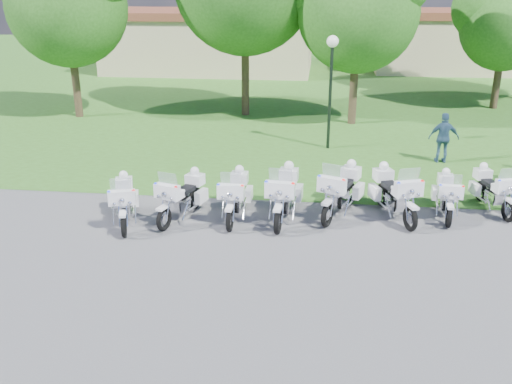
# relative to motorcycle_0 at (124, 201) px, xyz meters

# --- Properties ---
(ground) EXTENTS (100.00, 100.00, 0.00)m
(ground) POSITION_rel_motorcycle_0_xyz_m (3.27, -0.97, -0.64)
(ground) COLOR #545459
(ground) RESTS_ON ground
(grass_lawn) EXTENTS (100.00, 48.00, 0.01)m
(grass_lawn) POSITION_rel_motorcycle_0_xyz_m (3.27, 26.03, -0.63)
(grass_lawn) COLOR #36621F
(grass_lawn) RESTS_ON ground
(motorcycle_0) EXTENTS (1.16, 2.20, 1.52)m
(motorcycle_0) POSITION_rel_motorcycle_0_xyz_m (0.00, 0.00, 0.00)
(motorcycle_0) COLOR black
(motorcycle_0) RESTS_ON ground
(motorcycle_1) EXTENTS (1.19, 2.22, 1.54)m
(motorcycle_1) POSITION_rel_motorcycle_0_xyz_m (1.48, 0.52, 0.01)
(motorcycle_1) COLOR black
(motorcycle_1) RESTS_ON ground
(motorcycle_2) EXTENTS (0.77, 2.32, 1.56)m
(motorcycle_2) POSITION_rel_motorcycle_0_xyz_m (2.93, 0.72, 0.02)
(motorcycle_2) COLOR black
(motorcycle_2) RESTS_ON ground
(motorcycle_3) EXTENTS (0.95, 2.56, 1.72)m
(motorcycle_3) POSITION_rel_motorcycle_0_xyz_m (4.27, 0.80, 0.08)
(motorcycle_3) COLOR black
(motorcycle_3) RESTS_ON ground
(motorcycle_4) EXTENTS (1.38, 2.38, 1.68)m
(motorcycle_4) POSITION_rel_motorcycle_0_xyz_m (5.83, 1.32, 0.07)
(motorcycle_4) COLOR black
(motorcycle_4) RESTS_ON ground
(motorcycle_5) EXTENTS (1.32, 2.37, 1.65)m
(motorcycle_5) POSITION_rel_motorcycle_0_xyz_m (7.28, 1.30, 0.06)
(motorcycle_5) COLOR black
(motorcycle_5) RESTS_ON ground
(motorcycle_6) EXTENTS (0.80, 2.12, 1.42)m
(motorcycle_6) POSITION_rel_motorcycle_0_xyz_m (8.76, 1.56, -0.04)
(motorcycle_6) COLOR black
(motorcycle_6) RESTS_ON ground
(motorcycle_7) EXTENTS (1.03, 2.14, 1.46)m
(motorcycle_7) POSITION_rel_motorcycle_0_xyz_m (10.15, 2.14, -0.03)
(motorcycle_7) COLOR black
(motorcycle_7) RESTS_ON ground
(lamp_post) EXTENTS (0.44, 0.44, 4.28)m
(lamp_post) POSITION_rel_motorcycle_0_xyz_m (5.50, 7.85, 2.59)
(lamp_post) COLOR black
(lamp_post) RESTS_ON ground
(tree_3) EXTENTS (5.03, 4.30, 6.71)m
(tree_3) POSITION_rel_motorcycle_0_xyz_m (13.84, 16.11, 3.80)
(tree_3) COLOR #38281C
(tree_3) RESTS_ON ground
(building_west) EXTENTS (14.56, 8.32, 4.10)m
(building_west) POSITION_rel_motorcycle_0_xyz_m (-2.73, 27.03, 1.43)
(building_west) COLOR #C8B790
(building_west) RESTS_ON ground
(building_east) EXTENTS (11.44, 7.28, 4.10)m
(building_east) POSITION_rel_motorcycle_0_xyz_m (14.27, 29.03, 1.43)
(building_east) COLOR #C8B790
(building_east) RESTS_ON ground
(bystander_c) EXTENTS (1.06, 0.44, 1.80)m
(bystander_c) POSITION_rel_motorcycle_0_xyz_m (9.56, 6.51, 0.26)
(bystander_c) COLOR #2E4E6E
(bystander_c) RESTS_ON ground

